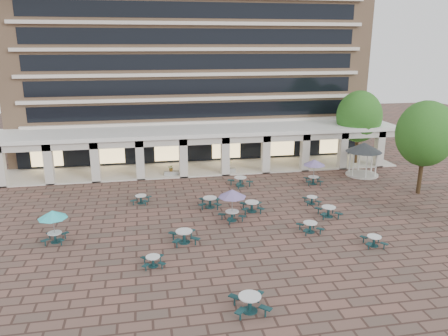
{
  "coord_description": "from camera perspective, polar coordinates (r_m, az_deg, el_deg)",
  "views": [
    {
      "loc": [
        -5.78,
        -29.45,
        12.87
      ],
      "look_at": [
        0.25,
        3.0,
        3.44
      ],
      "focal_mm": 35.0,
      "sensor_mm": 36.0,
      "label": 1
    }
  ],
  "objects": [
    {
      "name": "picnic_table_13",
      "position": [
        40.84,
        2.15,
        -1.67
      ],
      "size": [
        2.33,
        2.33,
        0.86
      ],
      "rotation": [
        0.0,
        0.0,
        0.36
      ],
      "color": "#13393B",
      "rests_on": "ground"
    },
    {
      "name": "picnic_table_5",
      "position": [
        29.64,
        -5.23,
        -8.78
      ],
      "size": [
        2.06,
        2.06,
        0.85
      ],
      "rotation": [
        0.0,
        0.0,
        0.11
      ],
      "color": "#13393B",
      "rests_on": "ground"
    },
    {
      "name": "planter_right",
      "position": [
        44.88,
        0.55,
        -0.01
      ],
      "size": [
        1.5,
        0.76,
        1.29
      ],
      "color": "#9C9C96",
      "rests_on": "ground"
    },
    {
      "name": "ground",
      "position": [
        32.65,
        0.54,
        -7.27
      ],
      "size": [
        120.0,
        120.0,
        0.0
      ],
      "primitive_type": "plane",
      "color": "brown",
      "rests_on": "ground"
    },
    {
      "name": "picnic_table_6",
      "position": [
        32.42,
        1.08,
        -3.48
      ],
      "size": [
        2.13,
        2.13,
        2.46
      ],
      "rotation": [
        0.0,
        0.0,
        0.35
      ],
      "color": "#13393B",
      "rests_on": "ground"
    },
    {
      "name": "picnic_table_3",
      "position": [
        31.67,
        11.18,
        -7.48
      ],
      "size": [
        1.71,
        1.71,
        0.74
      ],
      "rotation": [
        0.0,
        0.0,
        0.05
      ],
      "color": "#13393B",
      "rests_on": "ground"
    },
    {
      "name": "picnic_table_7",
      "position": [
        34.67,
        13.48,
        -5.45
      ],
      "size": [
        1.9,
        1.9,
        0.81
      ],
      "rotation": [
        0.0,
        0.0,
        -0.07
      ],
      "color": "#13393B",
      "rests_on": "ground"
    },
    {
      "name": "tree_east_a",
      "position": [
        41.4,
        24.83,
        4.08
      ],
      "size": [
        4.96,
        4.96,
        8.27
      ],
      "color": "#3E2A18",
      "rests_on": "ground"
    },
    {
      "name": "picnic_table_1",
      "position": [
        22.7,
        3.38,
        -17.06
      ],
      "size": [
        1.95,
        1.95,
        0.86
      ],
      "rotation": [
        0.0,
        0.0,
        0.01
      ],
      "color": "#13393B",
      "rests_on": "ground"
    },
    {
      "name": "picnic_table_0",
      "position": [
        27.0,
        -9.25,
        -11.82
      ],
      "size": [
        1.52,
        1.52,
        0.65
      ],
      "rotation": [
        0.0,
        0.0,
        0.07
      ],
      "color": "#13393B",
      "rests_on": "ground"
    },
    {
      "name": "picnic_table_8",
      "position": [
        37.15,
        -10.8,
        -3.93
      ],
      "size": [
        1.83,
        1.83,
        0.7
      ],
      "rotation": [
        0.0,
        0.0,
        -0.28
      ],
      "color": "#13393B",
      "rests_on": "ground"
    },
    {
      "name": "gazebo",
      "position": [
        45.82,
        17.8,
        2.13
      ],
      "size": [
        3.61,
        3.61,
        3.36
      ],
      "rotation": [
        0.0,
        0.0,
        0.32
      ],
      "color": "beige",
      "rests_on": "ground"
    },
    {
      "name": "picnic_table_2",
      "position": [
        30.73,
        19.0,
        -8.9
      ],
      "size": [
        1.72,
        1.72,
        0.69
      ],
      "rotation": [
        0.0,
        0.0,
        -0.17
      ],
      "color": "#13393B",
      "rests_on": "ground"
    },
    {
      "name": "tree_east_c",
      "position": [
        49.66,
        17.23,
        6.44
      ],
      "size": [
        4.85,
        4.85,
        8.08
      ],
      "color": "#3E2A18",
      "rests_on": "ground"
    },
    {
      "name": "picnic_table_9",
      "position": [
        34.77,
        3.66,
        -4.94
      ],
      "size": [
        1.98,
        1.98,
        0.83
      ],
      "rotation": [
        0.0,
        0.0,
        -0.1
      ],
      "color": "#13393B",
      "rests_on": "ground"
    },
    {
      "name": "apartment_building",
      "position": [
        55.22,
        -4.68,
        15.62
      ],
      "size": [
        40.0,
        15.5,
        25.2
      ],
      "color": "tan",
      "rests_on": "ground"
    },
    {
      "name": "picnic_table_4",
      "position": [
        31.13,
        -21.48,
        -5.81
      ],
      "size": [
        1.96,
        1.96,
        2.26
      ],
      "rotation": [
        0.0,
        0.0,
        -0.09
      ],
      "color": "#13393B",
      "rests_on": "ground"
    },
    {
      "name": "picnic_table_10",
      "position": [
        37.09,
        11.41,
        -4.06
      ],
      "size": [
        1.57,
        1.57,
        0.64
      ],
      "rotation": [
        0.0,
        0.0,
        -0.13
      ],
      "color": "#13393B",
      "rests_on": "ground"
    },
    {
      "name": "picnic_table_11",
      "position": [
        41.81,
        11.71,
        0.6
      ],
      "size": [
        2.09,
        2.09,
        2.41
      ],
      "rotation": [
        0.0,
        0.0,
        -0.16
      ],
      "color": "#13393B",
      "rests_on": "ground"
    },
    {
      "name": "retail_arcade",
      "position": [
        45.7,
        -3.01,
        3.45
      ],
      "size": [
        42.0,
        6.6,
        4.4
      ],
      "color": "white",
      "rests_on": "ground"
    },
    {
      "name": "picnic_table_12",
      "position": [
        35.59,
        -1.85,
        -4.39
      ],
      "size": [
        2.1,
        2.1,
        0.84
      ],
      "rotation": [
        0.0,
        0.0,
        -0.17
      ],
      "color": "#13393B",
      "rests_on": "ground"
    },
    {
      "name": "planter_left",
      "position": [
        44.2,
        -6.89,
        -0.5
      ],
      "size": [
        1.5,
        0.68,
        1.18
      ],
      "color": "#9C9C96",
      "rests_on": "ground"
    }
  ]
}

